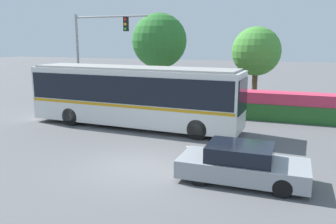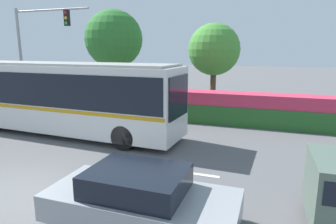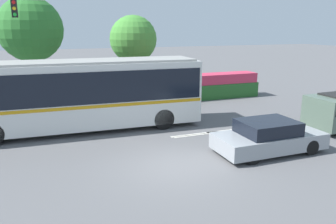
# 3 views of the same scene
# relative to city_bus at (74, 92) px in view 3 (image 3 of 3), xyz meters

# --- Properties ---
(ground_plane) EXTENTS (140.00, 140.00, 0.00)m
(ground_plane) POSITION_rel_city_bus_xyz_m (2.83, -5.60, -1.89)
(ground_plane) COLOR #5B5B5E
(city_bus) EXTENTS (12.01, 3.01, 3.32)m
(city_bus) POSITION_rel_city_bus_xyz_m (0.00, 0.00, 0.00)
(city_bus) COLOR silver
(city_bus) RESTS_ON ground
(sedan_foreground) EXTENTS (4.31, 1.90, 1.29)m
(sedan_foreground) POSITION_rel_city_bus_xyz_m (6.74, -5.65, -1.28)
(sedan_foreground) COLOR gray
(sedan_foreground) RESTS_ON ground
(flowering_hedge) EXTENTS (10.96, 1.44, 1.68)m
(flowering_hedge) POSITION_rel_city_bus_xyz_m (7.53, 4.51, -1.06)
(flowering_hedge) COLOR #286028
(flowering_hedge) RESTS_ON ground
(street_tree_left) EXTENTS (4.20, 4.20, 6.77)m
(street_tree_left) POSITION_rel_city_bus_xyz_m (-1.73, 8.31, 2.76)
(street_tree_left) COLOR brown
(street_tree_left) RESTS_ON ground
(street_tree_centre) EXTENTS (3.57, 3.57, 5.70)m
(street_tree_centre) POSITION_rel_city_bus_xyz_m (5.46, 9.38, 2.01)
(street_tree_centre) COLOR brown
(street_tree_centre) RESTS_ON ground
(lane_stripe_near) EXTENTS (2.40, 0.16, 0.01)m
(lane_stripe_near) POSITION_rel_city_bus_xyz_m (5.03, -2.58, -1.88)
(lane_stripe_near) COLOR silver
(lane_stripe_near) RESTS_ON ground
(lane_stripe_mid) EXTENTS (2.40, 0.16, 0.01)m
(lane_stripe_mid) POSITION_rel_city_bus_xyz_m (5.14, -2.69, -1.88)
(lane_stripe_mid) COLOR silver
(lane_stripe_mid) RESTS_ON ground
(lane_stripe_far) EXTENTS (2.40, 0.16, 0.01)m
(lane_stripe_far) POSITION_rel_city_bus_xyz_m (6.83, -2.59, -1.88)
(lane_stripe_far) COLOR silver
(lane_stripe_far) RESTS_ON ground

